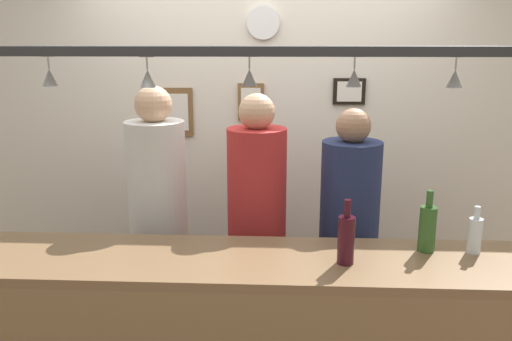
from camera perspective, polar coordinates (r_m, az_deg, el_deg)
back_wall at (r=3.78m, az=0.78°, el=2.93°), size 4.40×0.06×2.60m
overhead_glass_rack at (r=2.32m, az=-0.52°, el=12.86°), size 2.20×0.36×0.04m
hanging_wineglass_far_left at (r=2.53m, az=-21.47°, el=9.48°), size 0.07×0.07×0.13m
hanging_wineglass_left at (r=2.34m, az=-11.66°, el=9.85°), size 0.07×0.07×0.13m
hanging_wineglass_center_left at (r=2.36m, az=-0.72°, el=10.15°), size 0.07×0.07×0.13m
hanging_wineglass_center at (r=2.36m, az=10.58°, el=9.93°), size 0.07×0.07×0.13m
hanging_wineglass_center_right at (r=2.44m, az=20.74°, el=9.39°), size 0.07×0.07×0.13m
person_left_white_patterned_shirt at (r=3.13m, az=-10.58°, el=-3.85°), size 0.34×0.34×1.78m
person_middle_red_shirt at (r=3.06m, az=0.08°, el=-4.55°), size 0.34×0.34×1.74m
person_right_navy_shirt at (r=3.10m, az=10.05°, el=-5.54°), size 0.34×0.34×1.66m
bottle_soda_clear at (r=2.69m, az=22.65°, el=-6.41°), size 0.06×0.06×0.23m
bottle_wine_dark_red at (r=2.40m, az=9.74°, el=-7.29°), size 0.08×0.08×0.30m
bottle_champagne_green at (r=2.63m, az=18.08°, el=-5.88°), size 0.08×0.08×0.30m
picture_frame_crest at (r=3.70m, az=-0.56°, el=7.43°), size 0.18×0.02×0.26m
picture_frame_upper_small at (r=3.71m, az=10.07°, el=8.44°), size 0.22×0.02×0.18m
picture_frame_caricature at (r=3.78m, az=-8.82°, el=6.28°), size 0.26×0.02×0.34m
wall_clock at (r=3.67m, az=0.82°, el=15.72°), size 0.22×0.03×0.22m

